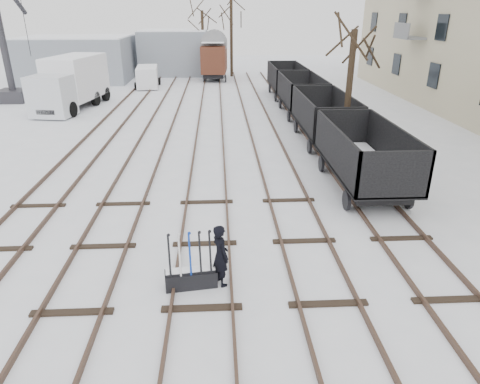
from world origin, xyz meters
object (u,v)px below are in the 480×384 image
object	(u,v)px
ground_frame	(191,277)
box_van_wagon	(214,58)
freight_wagon_a	(362,165)
lorry	(71,83)
panel_van	(147,77)
crane	(9,65)
worker	(220,255)

from	to	relation	value
ground_frame	box_van_wagon	size ratio (longest dim) A/B	0.30
freight_wagon_a	lorry	xyz separation A→B (m)	(-15.63, 15.47, 0.86)
freight_wagon_a	panel_van	distance (m)	26.88
panel_van	crane	size ratio (longest dim) A/B	0.42
box_van_wagon	crane	bearing A→B (deg)	-143.25
ground_frame	freight_wagon_a	bearing A→B (deg)	36.95
ground_frame	crane	world-z (taller)	crane
worker	crane	xyz separation A→B (m)	(-15.39, 24.49, 1.86)
freight_wagon_a	box_van_wagon	world-z (taller)	box_van_wagon
freight_wagon_a	worker	bearing A→B (deg)	-132.30
worker	panel_van	xyz separation A→B (m)	(-6.19, 30.27, 0.11)
ground_frame	lorry	bearing A→B (deg)	105.75
box_van_wagon	lorry	distance (m)	16.17
lorry	panel_van	world-z (taller)	lorry
worker	crane	size ratio (longest dim) A/B	0.16
ground_frame	lorry	size ratio (longest dim) A/B	0.19
worker	box_van_wagon	bearing A→B (deg)	-26.63
lorry	ground_frame	bearing A→B (deg)	-57.10
ground_frame	crane	xyz separation A→B (m)	(-14.64, 24.59, 2.41)
worker	freight_wagon_a	size ratio (longest dim) A/B	0.28
worker	panel_van	world-z (taller)	panel_van
worker	box_van_wagon	world-z (taller)	box_van_wagon
freight_wagon_a	crane	xyz separation A→B (m)	(-20.93, 18.41, 1.75)
worker	lorry	size ratio (longest dim) A/B	0.21
worker	panel_van	distance (m)	30.90
lorry	crane	xyz separation A→B (m)	(-5.30, 2.93, 0.89)
lorry	worker	bearing A→B (deg)	-55.35
box_van_wagon	lorry	world-z (taller)	box_van_wagon
box_van_wagon	crane	distance (m)	18.11
freight_wagon_a	panel_van	world-z (taller)	freight_wagon_a
ground_frame	crane	size ratio (longest dim) A/B	0.15
worker	crane	bearing A→B (deg)	5.17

